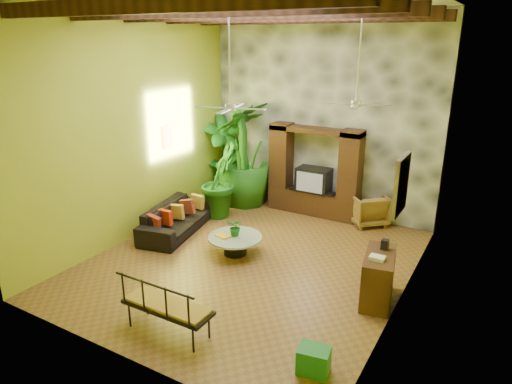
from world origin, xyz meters
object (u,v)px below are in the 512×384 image
Objects in this scene: tall_plant_c at (245,154)px; side_console at (378,277)px; coffee_table at (235,243)px; green_bin at (314,360)px; ceiling_fan_back at (357,93)px; entertainment_center at (314,178)px; sofa at (177,218)px; tall_plant_a at (224,157)px; ceiling_fan_front at (230,96)px; iron_bench at (164,304)px; wicker_armchair at (368,209)px; tall_plant_b at (219,180)px.

side_console is (4.59, -3.06, -0.97)m from tall_plant_c.
coffee_table is 2.65× the size of green_bin.
tall_plant_c is at bearing 154.34° from ceiling_fan_back.
side_console reaches higher than coffee_table.
sofa is (-2.30, -2.72, -0.63)m from entertainment_center.
tall_plant_a is 0.87× the size of tall_plant_c.
ceiling_fan_front is 4.23m from tall_plant_c.
ceiling_fan_front is 4.30× the size of green_bin.
green_bin is at bearing -37.53° from ceiling_fan_front.
entertainment_center is 1.29× the size of ceiling_fan_back.
side_console is at bearing 84.18° from green_bin.
sofa is 5.51m from green_bin.
coffee_table reaches higher than green_bin.
side_console is (2.55, 2.64, -0.10)m from iron_bench.
ceiling_fan_back is 1.70× the size of side_console.
side_console is (2.85, 0.24, -2.96)m from ceiling_fan_front.
entertainment_center is at bearing 113.56° from green_bin.
coffee_table is (1.83, -0.31, -0.08)m from sofa.
sofa is 5.38× the size of green_bin.
sofa is at bearing 126.52° from iron_bench.
tall_plant_c is 6.11m from iron_bench.
wicker_armchair is (-0.15, 1.95, -3.02)m from ceiling_fan_back.
sofa is 0.83× the size of tall_plant_c.
side_console is at bearing -51.19° from entertainment_center.
tall_plant_a is 2.12× the size of coffee_table.
entertainment_center reaches higher than sofa.
ceiling_fan_back is 4.90m from green_bin.
coffee_table is at bearing 16.02° from wicker_armchair.
ceiling_fan_front is 0.66× the size of tall_plant_c.
wicker_armchair is 5.65m from green_bin.
iron_bench is 3.43× the size of green_bin.
tall_plant_a is (-0.35, 2.56, 0.88)m from sofa.
coffee_table is (-0.27, 0.51, -3.15)m from ceiling_fan_front.
wicker_armchair is 3.77m from tall_plant_b.
ceiling_fan_back reaches higher than coffee_table.
ceiling_fan_front reaches higher than wicker_armchair.
ceiling_fan_back is 3.43m from side_console.
green_bin is (4.44, -4.22, -0.75)m from tall_plant_b.
ceiling_fan_back reaches higher than tall_plant_b.
entertainment_center is at bearing 3.49° from tall_plant_a.
tall_plant_c is at bearing 85.70° from tall_plant_b.
tall_plant_a is 6.21m from side_console.
tall_plant_b is 1.27× the size of iron_bench.
ceiling_fan_back is at bearing -22.66° from tall_plant_a.
green_bin is (4.36, -5.31, -1.22)m from tall_plant_c.
iron_bench is 1.35× the size of side_console.
coffee_table is (-1.93, -3.04, -0.13)m from wicker_armchair.
tall_plant_a reaches higher than side_console.
side_console is at bearing -30.59° from tall_plant_a.
ceiling_fan_front is (-0.20, -3.54, 2.44)m from entertainment_center.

